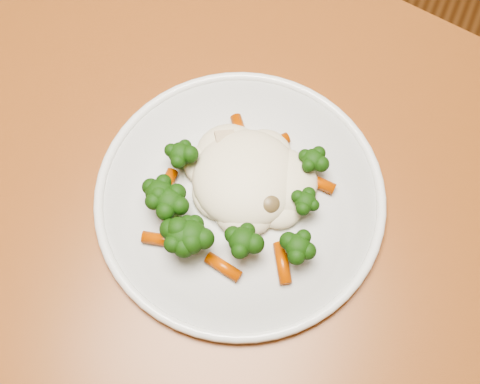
{
  "coord_description": "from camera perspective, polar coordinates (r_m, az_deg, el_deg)",
  "views": [
    {
      "loc": [
        0.13,
        0.06,
        1.32
      ],
      "look_at": [
        0.04,
        0.28,
        0.77
      ],
      "focal_mm": 45.0,
      "sensor_mm": 36.0,
      "label": 1
    }
  ],
  "objects": [
    {
      "name": "meal",
      "position": [
        0.59,
        -0.84,
        -0.16
      ],
      "size": [
        0.18,
        0.18,
        0.05
      ],
      "color": "#F6E7C5",
      "rests_on": "plate"
    },
    {
      "name": "dining_table",
      "position": [
        0.71,
        0.97,
        -8.03
      ],
      "size": [
        1.18,
        0.88,
        0.75
      ],
      "rotation": [
        0.0,
        0.0,
        -0.15
      ],
      "color": "#985123",
      "rests_on": "ground"
    },
    {
      "name": "plate",
      "position": [
        0.62,
        -0.0,
        -0.52
      ],
      "size": [
        0.29,
        0.29,
        0.01
      ],
      "primitive_type": "cylinder",
      "color": "white",
      "rests_on": "dining_table"
    }
  ]
}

